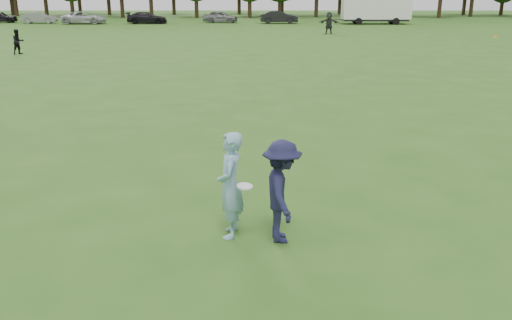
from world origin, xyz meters
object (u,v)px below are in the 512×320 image
object	(u,v)px
player_far_d	(329,23)
car_b	(39,18)
defender	(282,192)
car_f	(279,17)
player_far_a	(18,42)
car_d	(147,18)
car_c	(84,18)
field_cone	(496,36)
thrower	(230,185)
cargo_trailer	(376,9)
car_e	(220,17)

from	to	relation	value
player_far_d	car_b	size ratio (longest dim) A/B	0.49
player_far_d	defender	bearing A→B (deg)	-90.80
defender	player_far_d	world-z (taller)	player_far_d
car_f	player_far_a	bearing A→B (deg)	151.35
defender	car_f	distance (m)	59.56
player_far_d	car_d	size ratio (longest dim) A/B	0.42
car_c	field_cone	distance (m)	45.69
defender	thrower	bearing A→B (deg)	73.50
player_far_a	field_cone	distance (m)	38.61
defender	cargo_trailer	xyz separation A→B (m)	(13.64, 58.48, 0.89)
defender	car_b	xyz separation A→B (m)	(-27.20, 59.67, -0.22)
field_cone	cargo_trailer	xyz separation A→B (m)	(-6.76, 18.47, 1.63)
defender	player_far_a	bearing A→B (deg)	25.40
car_b	thrower	bearing A→B (deg)	-161.44
player_far_d	car_b	bearing A→B (deg)	161.94
car_b	cargo_trailer	xyz separation A→B (m)	(40.84, -1.18, 1.10)
car_b	field_cone	bearing A→B (deg)	-117.74
car_e	player_far_a	bearing A→B (deg)	168.86
car_e	field_cone	world-z (taller)	car_e
car_d	field_cone	xyz separation A→B (m)	(34.29, -19.02, -0.55)
defender	cargo_trailer	size ratio (longest dim) A/B	0.20
car_d	cargo_trailer	world-z (taller)	cargo_trailer
car_b	car_f	bearing A→B (deg)	-95.59
player_far_a	car_d	size ratio (longest dim) A/B	0.33
car_c	car_e	bearing A→B (deg)	-83.95
car_f	field_cone	world-z (taller)	car_f
car_e	car_f	bearing A→B (deg)	-94.31
thrower	defender	world-z (taller)	thrower
defender	player_far_a	world-z (taller)	defender
car_f	cargo_trailer	xyz separation A→B (m)	(11.49, -1.04, 1.02)
car_b	car_c	world-z (taller)	car_c
car_b	car_e	bearing A→B (deg)	-91.94
car_e	field_cone	size ratio (longest dim) A/B	14.28
defender	car_c	distance (m)	62.32
car_c	field_cone	xyz separation A→B (m)	(41.76, -18.53, -0.58)
thrower	car_d	distance (m)	60.28
player_far_d	car_c	distance (m)	31.29
player_far_d	car_f	xyz separation A→B (m)	(-4.09, 15.71, -0.25)
car_d	field_cone	bearing A→B (deg)	-121.85
car_d	car_e	bearing A→B (deg)	-80.44
player_far_a	defender	bearing A→B (deg)	-110.94
car_c	player_far_a	bearing A→B (deg)	-172.81
thrower	car_f	world-z (taller)	thrower
player_far_d	car_e	size ratio (longest dim) A/B	0.47
car_b	car_d	bearing A→B (deg)	-98.03
car_f	car_b	bearing A→B (deg)	90.62
defender	car_e	xyz separation A→B (m)	(-5.11, 60.96, -0.16)
car_c	cargo_trailer	size ratio (longest dim) A/B	0.58
car_c	cargo_trailer	world-z (taller)	cargo_trailer
player_far_a	cargo_trailer	xyz separation A→B (m)	(29.72, 31.11, 0.97)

